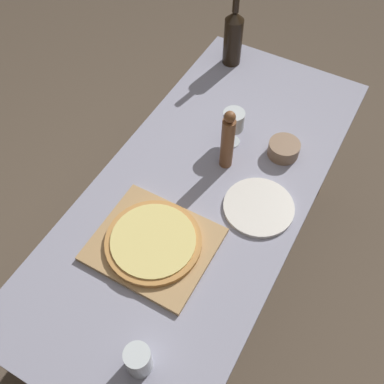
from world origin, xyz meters
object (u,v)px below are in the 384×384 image
Objects in this scene: pepper_mill at (228,141)px; wine_glass at (233,121)px; pizza at (153,241)px; small_bowl at (284,149)px; wine_bottle at (233,37)px.

pepper_mill reaches higher than wine_glass.
pizza is 1.20× the size of pepper_mill.
small_bowl is (0.20, 0.04, -0.08)m from wine_glass.
wine_bottle is at bearing 101.36° from pizza.
wine_bottle is 0.59m from small_bowl.
pepper_mill is (0.05, 0.43, 0.10)m from pizza.
pepper_mill is 2.22× the size of small_bowl.
wine_bottle is at bearing 116.27° from wine_glass.
wine_bottle is at bearing 136.14° from small_bowl.
small_bowl is at bearing -43.86° from wine_bottle.
wine_bottle reaches higher than pepper_mill.
pizza is 2.68× the size of small_bowl.
pizza is 2.04× the size of wine_glass.
wine_bottle reaches higher than wine_glass.
wine_glass reaches higher than small_bowl.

